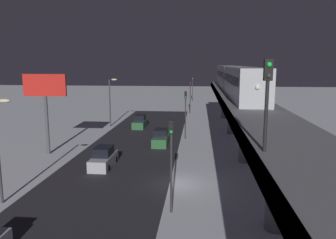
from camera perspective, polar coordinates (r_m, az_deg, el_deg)
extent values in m
plane|color=silver|center=(28.60, 1.29, -10.97)|extent=(240.00, 240.00, 0.00)
cube|color=#28282D|center=(29.61, -10.59, -10.40)|extent=(11.00, 85.28, 0.01)
cube|color=slate|center=(27.46, 15.38, 0.40)|extent=(5.00, 85.28, 0.80)
cube|color=#38383D|center=(27.15, 10.43, 0.49)|extent=(0.24, 83.58, 0.80)
cylinder|color=slate|center=(62.85, 9.73, 2.78)|extent=(1.40, 1.40, 5.42)
cylinder|color=slate|center=(48.82, 10.96, 0.79)|extent=(1.40, 1.40, 5.42)
cylinder|color=slate|center=(34.93, 13.17, -2.77)|extent=(1.40, 1.40, 5.42)
cylinder|color=slate|center=(21.47, 18.29, -10.89)|extent=(1.40, 1.40, 5.42)
cube|color=#B7BABF|center=(37.62, 12.77, 6.13)|extent=(2.90, 18.00, 3.40)
cube|color=black|center=(37.60, 12.79, 6.76)|extent=(2.94, 16.20, 0.90)
cube|color=#B7BABF|center=(56.10, 10.36, 7.29)|extent=(2.90, 18.00, 3.40)
cube|color=black|center=(56.09, 10.38, 7.71)|extent=(2.94, 16.20, 0.90)
sphere|color=white|center=(28.68, 15.07, 5.36)|extent=(0.44, 0.44, 0.44)
cylinder|color=black|center=(15.02, 16.41, 0.66)|extent=(0.16, 0.16, 3.20)
cube|color=black|center=(14.85, 16.77, 8.11)|extent=(0.36, 0.28, 0.90)
sphere|color=#19F23F|center=(14.69, 16.94, 8.99)|extent=(0.22, 0.22, 0.22)
sphere|color=#333333|center=(14.70, 16.85, 7.20)|extent=(0.22, 0.22, 0.22)
cube|color=#B2B2B7|center=(33.64, -10.96, -6.97)|extent=(1.80, 4.73, 1.10)
cube|color=black|center=(33.38, -11.02, -5.35)|extent=(1.58, 2.27, 0.87)
cylinder|color=black|center=(32.14, -10.21, -8.17)|extent=(0.20, 0.64, 0.64)
cylinder|color=black|center=(32.63, -13.13, -8.00)|extent=(0.20, 0.64, 0.64)
cylinder|color=black|center=(34.84, -8.92, -6.73)|extent=(0.20, 0.64, 0.64)
cylinder|color=black|center=(35.30, -11.62, -6.60)|extent=(0.20, 0.64, 0.64)
cube|color=#2D6038|center=(53.03, -4.80, -0.74)|extent=(1.80, 4.75, 1.10)
cube|color=black|center=(52.86, -4.82, 0.32)|extent=(1.58, 2.28, 0.87)
cube|color=#2D6038|center=(41.65, -1.23, -3.57)|extent=(1.80, 4.53, 1.10)
cube|color=black|center=(41.43, -1.24, -2.25)|extent=(1.58, 2.17, 0.87)
cylinder|color=#2D2D2D|center=(22.59, 0.56, -9.26)|extent=(0.16, 0.16, 5.50)
cube|color=black|center=(21.76, 0.57, -1.26)|extent=(0.32, 0.32, 0.90)
sphere|color=black|center=(21.53, 0.53, -0.57)|extent=(0.20, 0.20, 0.20)
sphere|color=black|center=(21.59, 0.53, -1.35)|extent=(0.20, 0.20, 0.20)
sphere|color=#19E53F|center=(21.65, 0.53, -2.13)|extent=(0.20, 0.20, 0.20)
cylinder|color=#2D2D2D|center=(44.42, 3.00, 0.14)|extent=(0.16, 0.16, 5.50)
cube|color=black|center=(44.01, 3.03, 4.26)|extent=(0.32, 0.32, 0.90)
sphere|color=black|center=(43.80, 3.03, 4.62)|extent=(0.20, 0.20, 0.20)
sphere|color=black|center=(43.83, 3.02, 4.23)|extent=(0.20, 0.20, 0.20)
sphere|color=#19E53F|center=(43.86, 3.02, 3.84)|extent=(0.20, 0.20, 0.20)
cylinder|color=#2D2D2D|center=(66.69, 3.81, 3.31)|extent=(0.16, 0.16, 5.50)
cube|color=black|center=(66.41, 3.84, 6.06)|extent=(0.32, 0.32, 0.90)
sphere|color=red|center=(66.21, 3.84, 6.31)|extent=(0.20, 0.20, 0.20)
sphere|color=black|center=(66.23, 3.84, 6.05)|extent=(0.20, 0.20, 0.20)
sphere|color=black|center=(66.25, 3.84, 5.79)|extent=(0.20, 0.20, 0.20)
cylinder|color=#2D2D2D|center=(89.06, 4.22, 4.90)|extent=(0.16, 0.16, 5.50)
cube|color=black|center=(88.85, 4.25, 6.95)|extent=(0.32, 0.32, 0.90)
sphere|color=black|center=(88.66, 4.25, 7.14)|extent=(0.20, 0.20, 0.20)
sphere|color=yellow|center=(88.67, 4.24, 6.95)|extent=(0.20, 0.20, 0.20)
sphere|color=black|center=(88.69, 4.24, 6.75)|extent=(0.20, 0.20, 0.20)
cylinder|color=#4C4C51|center=(39.27, -19.97, -0.95)|extent=(0.36, 0.36, 6.50)
cube|color=red|center=(38.75, -20.35, 5.54)|extent=(4.80, 0.30, 2.40)
ellipsoid|color=#F4E5B2|center=(25.63, -26.19, 2.90)|extent=(0.90, 0.44, 0.30)
cylinder|color=#38383D|center=(53.98, -9.91, 2.77)|extent=(0.20, 0.20, 7.50)
ellipsoid|color=#F4E5B2|center=(53.47, -9.20, 6.76)|extent=(0.90, 0.44, 0.30)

